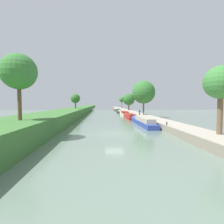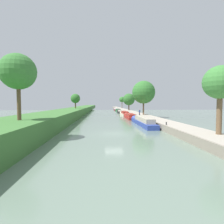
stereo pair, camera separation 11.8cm
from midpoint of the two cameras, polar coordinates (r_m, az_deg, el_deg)
The scene contains 19 objects.
ground_plane at distance 24.21m, azimuth 0.79°, elevation -7.00°, with size 160.00×160.00×0.00m, color slate.
left_grassy_bank at distance 25.87m, azimuth -25.33°, elevation -4.06°, with size 7.60×260.00×2.30m.
right_towpath at distance 26.54m, azimuth 21.82°, elevation -5.33°, with size 3.82×260.00×0.91m.
stone_quay at distance 25.74m, azimuth 17.69°, elevation -5.45°, with size 0.25×260.00×0.96m.
narrowboat_blue at distance 34.25m, azimuth 9.95°, elevation -3.00°, with size 1.90×14.96×2.10m.
narrowboat_red at distance 47.81m, azimuth 5.85°, elevation -1.43°, with size 2.11×11.04×2.03m.
narrowboat_cream at distance 59.96m, azimuth 4.04°, elevation -0.50°, with size 2.06×11.50×2.06m.
narrowboat_black at distance 73.03m, azimuth 2.75°, elevation 0.08°, with size 1.98×12.69×1.89m.
narrowboat_green at distance 86.27m, azimuth 2.05°, elevation 0.55°, with size 1.84×12.19×1.84m.
narrowboat_maroon at distance 100.30m, azimuth 1.26°, elevation 0.86°, with size 1.88×14.11×1.78m.
tree_rightbank_near at distance 21.44m, azimuth 31.88°, elevation 7.96°, with size 3.44×3.44×7.13m.
tree_rightbank_midnear at distance 49.46m, azimuth 10.30°, elevation 6.33°, with size 6.29×6.29×9.37m.
tree_rightbank_midfar at distance 79.92m, azimuth 5.56°, elevation 4.09°, with size 5.32×5.32×7.53m.
tree_rightbank_far at distance 108.38m, azimuth 3.30°, elevation 4.07°, with size 3.45×3.45×7.12m.
tree_leftbank_downstream at distance 21.96m, azimuth -28.10°, elevation 11.43°, with size 3.88×3.88×7.23m.
tree_leftbank_upstream at distance 63.00m, azimuth -11.77°, elevation 4.31°, with size 3.30×3.30×5.10m.
person_walking at distance 46.85m, azimuth 9.01°, elevation -0.00°, with size 0.34×0.34×1.66m.
mooring_bollard_near at distance 27.25m, azimuth 17.38°, elevation -3.59°, with size 0.16×0.16×0.45m.
mooring_bollard_far at distance 106.56m, azimuth 1.93°, elevation 1.34°, with size 0.16×0.16×0.45m.
Camera 2 is at (-1.61, -23.78, 4.19)m, focal length 28.11 mm.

